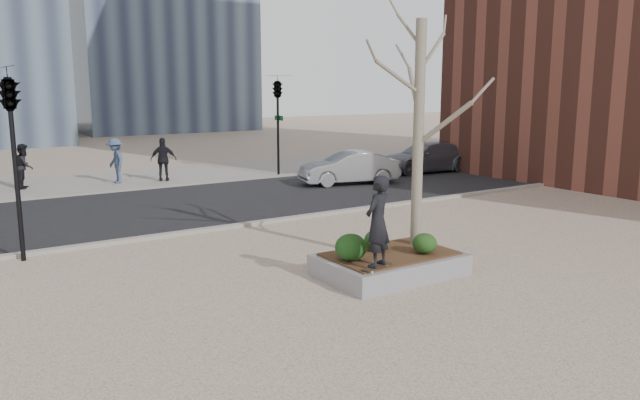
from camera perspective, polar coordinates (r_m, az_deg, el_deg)
ground at (r=13.19m, az=2.98°, el=-7.54°), size 120.00×120.00×0.00m
street at (r=21.81m, az=-12.74°, el=-0.52°), size 60.00×8.00×0.02m
far_sidewalk at (r=28.39m, az=-17.75°, el=1.76°), size 60.00×6.00×0.02m
planter at (r=13.71m, az=6.38°, el=-5.90°), size 3.00×2.00×0.45m
planter_mulch at (r=13.64m, az=6.40°, el=-4.92°), size 2.70×1.70×0.04m
sycamore_tree at (r=14.04m, az=9.08°, el=9.18°), size 2.80×2.80×6.60m
shrub_left at (r=12.94m, az=2.84°, el=-4.33°), size 0.66×0.66×0.56m
shrub_middle at (r=13.75m, az=5.17°, el=-3.69°), size 0.54×0.54×0.46m
shrub_right at (r=13.65m, az=9.54°, el=-3.94°), size 0.53×0.53×0.45m
skateboard at (r=12.54m, az=5.22°, el=-6.20°), size 0.81×0.40×0.08m
skateboarder at (r=12.30m, az=5.29°, el=-1.95°), size 0.79×0.67×1.83m
car_silver at (r=25.88m, az=2.68°, el=2.97°), size 4.32×2.43×1.35m
car_third at (r=29.85m, az=9.61°, el=3.88°), size 4.99×2.56×1.38m
pedestrian_a at (r=27.32m, az=-25.42°, el=2.82°), size 0.91×1.03×1.77m
pedestrian_b at (r=27.36m, az=-18.18°, el=3.43°), size 0.75×1.24×1.88m
pedestrian_c at (r=27.40m, az=-14.12°, el=3.62°), size 1.17×0.84×1.85m
traffic_light_near at (r=15.92m, az=-26.09°, el=2.82°), size 0.60×2.48×4.50m
traffic_light_far at (r=28.42m, az=-3.87°, el=6.78°), size 0.60×2.48×4.50m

